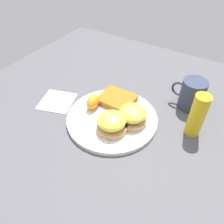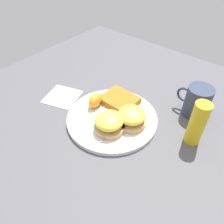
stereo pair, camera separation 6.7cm
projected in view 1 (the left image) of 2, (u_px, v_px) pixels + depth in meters
name	position (u px, v px, depth m)	size (l,w,h in m)	color
ground_plane	(112.00, 120.00, 0.69)	(1.10, 1.10, 0.00)	#4C4C51
plate	(112.00, 118.00, 0.69)	(0.28, 0.28, 0.01)	silver
sandwich_benedict_left	(112.00, 123.00, 0.63)	(0.09, 0.09, 0.06)	tan
sandwich_benedict_right	(133.00, 115.00, 0.65)	(0.09, 0.09, 0.06)	tan
hashbrown_patty	(117.00, 99.00, 0.73)	(0.11, 0.09, 0.02)	#A5621B
orange_wedge	(93.00, 102.00, 0.70)	(0.06, 0.04, 0.04)	orange
fork	(96.00, 114.00, 0.69)	(0.18, 0.15, 0.00)	silver
cup	(192.00, 94.00, 0.71)	(0.11, 0.08, 0.10)	#2D384C
napkin	(57.00, 101.00, 0.76)	(0.11, 0.11, 0.00)	white
condiment_bottle	(197.00, 115.00, 0.61)	(0.04, 0.04, 0.14)	gold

